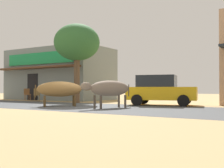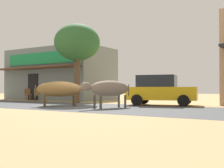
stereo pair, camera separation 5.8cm
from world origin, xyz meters
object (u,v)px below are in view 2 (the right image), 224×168
Objects in this scene: cow_far_dark at (109,89)px; cafe_chair_by_doorway at (37,94)px; parked_hatchback_car at (161,90)px; roadside_tree at (77,43)px; cow_near_brown at (61,89)px; cafe_chair_near_tree at (28,94)px.

cafe_chair_by_doorway is (-8.21, 3.18, -0.39)m from cow_far_dark.
parked_hatchback_car reaches higher than cafe_chair_by_doorway.
roadside_tree is 2.10× the size of cow_near_brown.
cow_far_dark reaches higher than cafe_chair_by_doorway.
roadside_tree is 1.80× the size of cow_far_dark.
cow_near_brown is 2.72m from cow_far_dark.
parked_hatchback_car is 1.65× the size of cow_near_brown.
parked_hatchback_car reaches higher than cow_near_brown.
roadside_tree reaches higher than cafe_chair_near_tree.
parked_hatchback_car is at bearing 0.54° from cafe_chair_by_doorway.
cafe_chair_near_tree is (-10.08, 3.94, -0.39)m from cow_far_dark.
parked_hatchback_car is 11.34m from cafe_chair_near_tree.
parked_hatchback_car is 4.33× the size of cafe_chair_by_doorway.
cow_far_dark is (-1.24, -3.27, 0.07)m from parked_hatchback_car.
cow_near_brown is (1.66, -3.35, -2.97)m from roadside_tree.
cafe_chair_by_doorway is at bearing 147.11° from cow_near_brown.
cafe_chair_by_doorway is (-3.86, 0.22, -3.34)m from roadside_tree.
cow_far_dark is (4.36, -2.97, -2.94)m from roadside_tree.
cow_near_brown is 0.85× the size of cow_far_dark.
roadside_tree is 4.78m from cow_near_brown.
parked_hatchback_car is 5.37m from cow_near_brown.
cow_near_brown is at bearing -137.10° from parked_hatchback_car.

